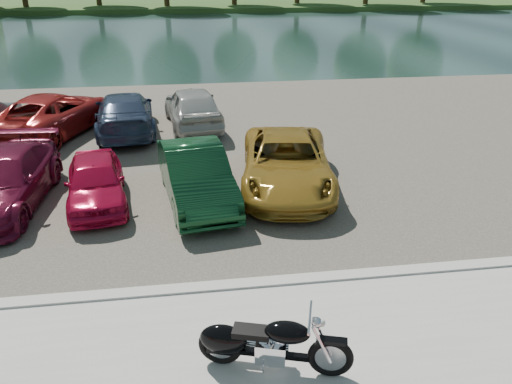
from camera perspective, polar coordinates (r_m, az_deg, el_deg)
ground at (r=8.28m, az=2.81°, el=-18.79°), size 200.00×200.00×0.00m
kerb at (r=9.76m, az=0.62°, el=-10.48°), size 60.00×0.30×0.14m
parking_lot at (r=17.86m, az=-3.75°, el=6.10°), size 60.00×18.00×0.04m
river at (r=46.26m, az=-6.81°, el=17.44°), size 120.00×40.00×0.00m
far_bank at (r=78.08m, az=-7.64°, el=20.50°), size 120.00×24.00×0.60m
motorcycle at (r=7.73m, az=0.47°, el=-16.88°), size 2.27×1.00×1.05m
car_3 at (r=14.03m, az=-26.88°, el=1.17°), size 2.19×4.84×1.38m
car_4 at (r=13.33m, az=-17.87°, el=1.19°), size 1.97×3.75×1.21m
car_5 at (r=12.90m, az=-6.89°, el=1.99°), size 2.12×4.52×1.43m
car_6 at (r=13.62m, az=3.51°, el=3.38°), size 3.11×5.43×1.43m
car_10 at (r=19.60m, az=-22.17°, el=8.33°), size 4.11×5.82×1.47m
car_11 at (r=18.91m, az=-14.76°, el=8.75°), size 2.52×5.17×1.45m
car_12 at (r=19.12m, az=-7.26°, el=9.67°), size 2.37×4.68×1.53m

